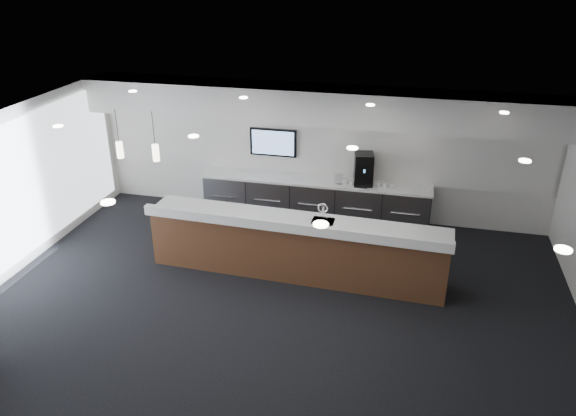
# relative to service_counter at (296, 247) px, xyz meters

# --- Properties ---
(ground) EXTENTS (10.00, 10.00, 0.00)m
(ground) POSITION_rel_service_counter_xyz_m (-0.11, -1.26, -0.57)
(ground) COLOR black
(ground) RESTS_ON ground
(ceiling) EXTENTS (10.00, 8.00, 0.02)m
(ceiling) POSITION_rel_service_counter_xyz_m (-0.11, -1.26, 2.43)
(ceiling) COLOR black
(ceiling) RESTS_ON back_wall
(back_wall) EXTENTS (10.00, 0.02, 3.00)m
(back_wall) POSITION_rel_service_counter_xyz_m (-0.11, 2.74, 0.93)
(back_wall) COLOR white
(back_wall) RESTS_ON ground
(soffit_bulkhead) EXTENTS (10.00, 0.90, 0.70)m
(soffit_bulkhead) POSITION_rel_service_counter_xyz_m (-0.11, 2.29, 2.08)
(soffit_bulkhead) COLOR white
(soffit_bulkhead) RESTS_ON back_wall
(alcove_panel) EXTENTS (9.80, 0.06, 1.40)m
(alcove_panel) POSITION_rel_service_counter_xyz_m (-0.11, 2.71, 1.03)
(alcove_panel) COLOR white
(alcove_panel) RESTS_ON back_wall
(back_credenza) EXTENTS (5.06, 0.66, 0.95)m
(back_credenza) POSITION_rel_service_counter_xyz_m (-0.11, 2.38, -0.10)
(back_credenza) COLOR gray
(back_credenza) RESTS_ON ground
(wall_tv) EXTENTS (1.05, 0.08, 0.62)m
(wall_tv) POSITION_rel_service_counter_xyz_m (-1.11, 2.65, 1.08)
(wall_tv) COLOR black
(wall_tv) RESTS_ON back_wall
(pendant_left) EXTENTS (0.12, 0.12, 0.30)m
(pendant_left) POSITION_rel_service_counter_xyz_m (-2.51, -0.46, 1.68)
(pendant_left) COLOR #FFEBC6
(pendant_left) RESTS_ON ceiling
(pendant_right) EXTENTS (0.12, 0.12, 0.30)m
(pendant_right) POSITION_rel_service_counter_xyz_m (-3.21, -0.46, 1.68)
(pendant_right) COLOR #FFEBC6
(pendant_right) RESTS_ON ceiling
(ceiling_can_lights) EXTENTS (7.00, 5.00, 0.02)m
(ceiling_can_lights) POSITION_rel_service_counter_xyz_m (-0.11, -1.26, 2.40)
(ceiling_can_lights) COLOR silver
(ceiling_can_lights) RESTS_ON ceiling
(service_counter) EXTENTS (5.54, 1.12, 1.49)m
(service_counter) POSITION_rel_service_counter_xyz_m (0.00, 0.00, 0.00)
(service_counter) COLOR #55361C
(service_counter) RESTS_ON ground
(coffee_machine) EXTENTS (0.46, 0.55, 0.69)m
(coffee_machine) POSITION_rel_service_counter_xyz_m (0.94, 2.40, 0.72)
(coffee_machine) COLOR black
(coffee_machine) RESTS_ON back_credenza
(info_sign_left) EXTENTS (0.18, 0.06, 0.24)m
(info_sign_left) POSITION_rel_service_counter_xyz_m (0.43, 2.28, 0.50)
(info_sign_left) COLOR silver
(info_sign_left) RESTS_ON back_credenza
(info_sign_right) EXTENTS (0.18, 0.07, 0.25)m
(info_sign_right) POSITION_rel_service_counter_xyz_m (0.86, 2.32, 0.50)
(info_sign_right) COLOR silver
(info_sign_right) RESTS_ON back_credenza
(cup_0) EXTENTS (0.11, 0.11, 0.10)m
(cup_0) POSITION_rel_service_counter_xyz_m (1.56, 2.30, 0.43)
(cup_0) COLOR white
(cup_0) RESTS_ON back_credenza
(cup_1) EXTENTS (0.15, 0.15, 0.10)m
(cup_1) POSITION_rel_service_counter_xyz_m (1.42, 2.30, 0.43)
(cup_1) COLOR white
(cup_1) RESTS_ON back_credenza
(cup_2) EXTENTS (0.13, 0.13, 0.10)m
(cup_2) POSITION_rel_service_counter_xyz_m (1.28, 2.30, 0.43)
(cup_2) COLOR white
(cup_2) RESTS_ON back_credenza
(cup_3) EXTENTS (0.14, 0.14, 0.10)m
(cup_3) POSITION_rel_service_counter_xyz_m (1.14, 2.30, 0.43)
(cup_3) COLOR white
(cup_3) RESTS_ON back_credenza
(cup_4) EXTENTS (0.15, 0.15, 0.10)m
(cup_4) POSITION_rel_service_counter_xyz_m (1.00, 2.30, 0.43)
(cup_4) COLOR white
(cup_4) RESTS_ON back_credenza
(cup_5) EXTENTS (0.11, 0.11, 0.10)m
(cup_5) POSITION_rel_service_counter_xyz_m (0.86, 2.30, 0.43)
(cup_5) COLOR white
(cup_5) RESTS_ON back_credenza
(cup_6) EXTENTS (0.15, 0.15, 0.10)m
(cup_6) POSITION_rel_service_counter_xyz_m (0.72, 2.30, 0.43)
(cup_6) COLOR white
(cup_6) RESTS_ON back_credenza
(cup_7) EXTENTS (0.12, 0.12, 0.10)m
(cup_7) POSITION_rel_service_counter_xyz_m (0.58, 2.30, 0.43)
(cup_7) COLOR white
(cup_7) RESTS_ON back_credenza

